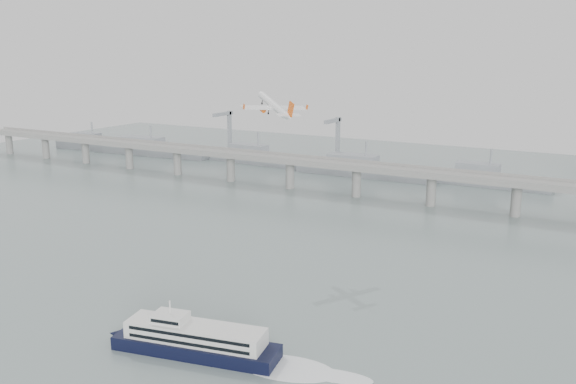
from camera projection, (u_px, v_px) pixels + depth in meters
The scene contains 5 objects.
ground at pixel (213, 320), 218.01m from camera, with size 900.00×900.00×0.00m, color slate.
bridge at pixel (399, 175), 384.28m from camera, with size 800.00×22.00×23.90m.
distant_fleet at pixel (250, 157), 515.77m from camera, with size 453.00×60.90×40.00m.
ferry at pixel (196, 340), 193.20m from camera, with size 88.58×28.45×16.84m.
airliner at pixel (274, 106), 271.98m from camera, with size 30.89×29.74×12.92m.
Camera 1 is at (122.53, -162.69, 94.25)m, focal length 38.00 mm.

